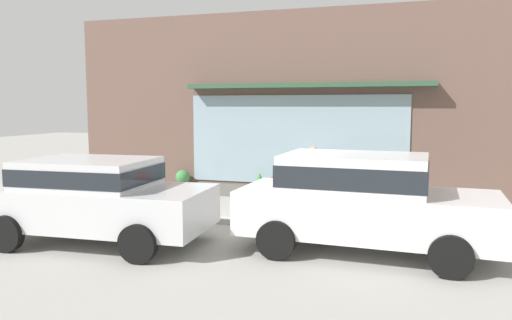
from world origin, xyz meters
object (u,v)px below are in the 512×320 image
(pedestrian_with_handbag, at_px, (314,175))
(potted_plant_window_right, at_px, (143,185))
(parked_car_white, at_px, (362,198))
(potted_plant_doorstep, at_px, (291,184))
(fire_hydrant, at_px, (274,195))
(potted_plant_trailing_edge, at_px, (183,181))
(potted_plant_window_center, at_px, (259,188))
(parked_car_silver, at_px, (96,195))

(pedestrian_with_handbag, xyz_separation_m, potted_plant_window_right, (-5.41, 1.22, -0.69))
(pedestrian_with_handbag, distance_m, parked_car_white, 3.23)
(potted_plant_doorstep, xyz_separation_m, potted_plant_window_right, (-4.59, 0.23, -0.26))
(potted_plant_window_right, bearing_deg, potted_plant_doorstep, -2.89)
(fire_hydrant, distance_m, pedestrian_with_handbag, 1.09)
(fire_hydrant, distance_m, parked_car_white, 3.44)
(fire_hydrant, bearing_deg, potted_plant_window_right, 160.25)
(potted_plant_doorstep, bearing_deg, fire_hydrant, -93.39)
(potted_plant_doorstep, relative_size, potted_plant_window_right, 2.19)
(parked_car_white, bearing_deg, fire_hydrant, 134.64)
(potted_plant_doorstep, height_order, potted_plant_trailing_edge, potted_plant_doorstep)
(parked_car_white, bearing_deg, potted_plant_window_right, 150.91)
(fire_hydrant, height_order, potted_plant_window_right, fire_hydrant)
(potted_plant_doorstep, bearing_deg, parked_car_white, -60.37)
(potted_plant_window_center, bearing_deg, parked_car_silver, -111.04)
(pedestrian_with_handbag, relative_size, potted_plant_window_right, 3.28)
(parked_car_white, xyz_separation_m, potted_plant_doorstep, (-2.22, 3.90, -0.47))
(potted_plant_window_right, xyz_separation_m, potted_plant_window_center, (3.74, -0.31, 0.13))
(pedestrian_with_handbag, distance_m, potted_plant_trailing_edge, 4.39)
(parked_car_white, distance_m, potted_plant_window_right, 8.00)
(fire_hydrant, height_order, potted_plant_trailing_edge, fire_hydrant)
(fire_hydrant, height_order, parked_car_silver, parked_car_silver)
(pedestrian_with_handbag, xyz_separation_m, potted_plant_window_center, (-1.66, 0.91, -0.55))
(potted_plant_doorstep, xyz_separation_m, potted_plant_window_center, (-0.85, -0.08, -0.13))
(pedestrian_with_handbag, height_order, potted_plant_doorstep, pedestrian_with_handbag)
(potted_plant_window_right, bearing_deg, potted_plant_trailing_edge, 5.22)
(fire_hydrant, bearing_deg, parked_car_white, -47.50)
(potted_plant_trailing_edge, height_order, potted_plant_window_right, potted_plant_trailing_edge)
(fire_hydrant, distance_m, potted_plant_trailing_edge, 3.68)
(pedestrian_with_handbag, distance_m, potted_plant_window_center, 1.97)
(pedestrian_with_handbag, height_order, potted_plant_window_right, pedestrian_with_handbag)
(parked_car_silver, bearing_deg, pedestrian_with_handbag, 44.40)
(pedestrian_with_handbag, bearing_deg, parked_car_silver, -127.13)
(parked_car_silver, bearing_deg, potted_plant_trailing_edge, 94.45)
(potted_plant_window_right, distance_m, potted_plant_window_center, 3.76)
(fire_hydrant, xyz_separation_m, potted_plant_doorstep, (0.08, 1.39, 0.05))
(pedestrian_with_handbag, bearing_deg, parked_car_white, -58.90)
(pedestrian_with_handbag, relative_size, potted_plant_trailing_edge, 2.23)
(parked_car_white, height_order, potted_plant_doorstep, parked_car_white)
(parked_car_silver, bearing_deg, parked_car_white, 7.05)
(fire_hydrant, distance_m, potted_plant_doorstep, 1.39)
(fire_hydrant, distance_m, potted_plant_window_right, 4.80)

